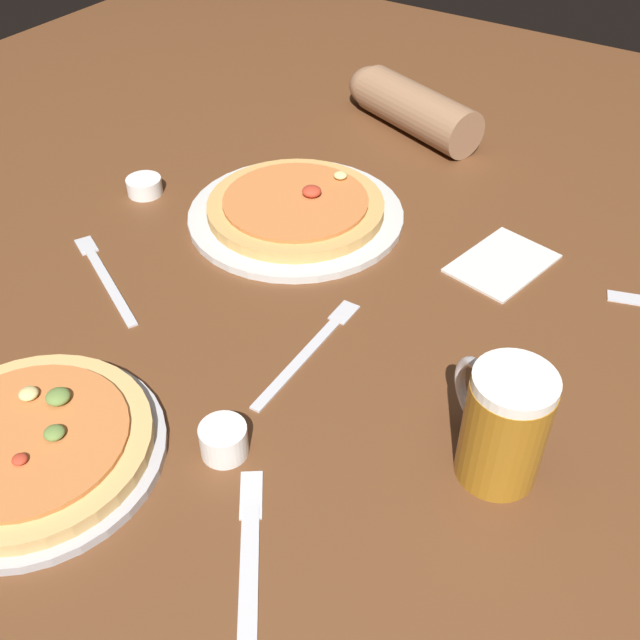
% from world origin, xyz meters
% --- Properties ---
extents(ground_plane, '(2.40, 2.40, 0.03)m').
position_xyz_m(ground_plane, '(0.00, 0.00, -0.01)').
color(ground_plane, brown).
extents(pizza_plate_near, '(0.29, 0.29, 0.05)m').
position_xyz_m(pizza_plate_near, '(-0.15, -0.34, 0.02)').
color(pizza_plate_near, '#B2B2B7').
rests_on(pizza_plate_near, ground_plane).
extents(pizza_plate_far, '(0.34, 0.34, 0.05)m').
position_xyz_m(pizza_plate_far, '(-0.18, 0.20, 0.02)').
color(pizza_plate_far, silver).
rests_on(pizza_plate_far, ground_plane).
extents(beer_mug_amber, '(0.13, 0.11, 0.14)m').
position_xyz_m(beer_mug_amber, '(0.28, -0.08, 0.07)').
color(beer_mug_amber, '#9E6619').
rests_on(beer_mug_amber, ground_plane).
extents(ramekin_sauce, '(0.05, 0.05, 0.04)m').
position_xyz_m(ramekin_sauce, '(0.02, -0.22, 0.02)').
color(ramekin_sauce, white).
rests_on(ramekin_sauce, ground_plane).
extents(ramekin_butter, '(0.06, 0.06, 0.03)m').
position_xyz_m(ramekin_butter, '(-0.43, 0.13, 0.01)').
color(ramekin_butter, white).
rests_on(ramekin_butter, ground_plane).
extents(napkin_folded, '(0.14, 0.17, 0.01)m').
position_xyz_m(napkin_folded, '(0.14, 0.27, 0.00)').
color(napkin_folded, silver).
rests_on(napkin_folded, ground_plane).
extents(fork_left, '(0.03, 0.23, 0.01)m').
position_xyz_m(fork_left, '(0.01, -0.04, 0.00)').
color(fork_left, silver).
rests_on(fork_left, ground_plane).
extents(fork_spare, '(0.22, 0.12, 0.01)m').
position_xyz_m(fork_spare, '(-0.32, -0.07, 0.00)').
color(fork_spare, silver).
rests_on(fork_spare, ground_plane).
extents(knife_spare, '(0.16, 0.21, 0.01)m').
position_xyz_m(knife_spare, '(0.13, -0.33, 0.00)').
color(knife_spare, silver).
rests_on(knife_spare, ground_plane).
extents(diner_arm, '(0.30, 0.17, 0.09)m').
position_xyz_m(diner_arm, '(-0.19, 0.58, 0.04)').
color(diner_arm, '#936B4C').
rests_on(diner_arm, ground_plane).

